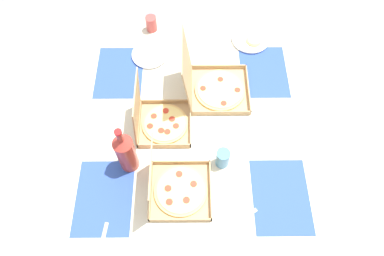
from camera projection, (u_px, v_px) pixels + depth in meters
The scene contains 16 objects.
ground_plane at pixel (192, 182), 2.42m from camera, with size 6.00×6.00×0.00m, color gray.
dining_table at pixel (192, 137), 1.83m from camera, with size 1.61×1.11×0.78m.
placemat_near_left at pixel (281, 196), 1.57m from camera, with size 0.36×0.26×0.00m, color #2D4C9E.
placemat_near_right at pixel (264, 71), 1.92m from camera, with size 0.36×0.26×0.00m, color #2D4C9E.
placemat_far_left at pixel (104, 197), 1.56m from camera, with size 0.36×0.26×0.00m, color #2D4C9E.
placemat_far_right at pixel (120, 72), 1.92m from camera, with size 0.36×0.26×0.00m, color #2D4C9E.
pizza_box_edge_far at pixel (174, 188), 1.53m from camera, with size 0.28×0.28×0.31m.
pizza_box_center at pixel (213, 86), 1.81m from camera, with size 0.31×0.35×0.34m.
pizza_box_corner_right at pixel (159, 120), 1.71m from camera, with size 0.27×0.27×0.30m.
plate_far_left at pixel (251, 40), 2.02m from camera, with size 0.22×0.22×0.03m.
plate_far_right at pixel (150, 55), 1.97m from camera, with size 0.21×0.21×0.02m.
soda_bottle at pixel (126, 152), 1.53m from camera, with size 0.09×0.09×0.32m.
cup_clear_left at pixel (151, 24), 2.04m from camera, with size 0.07×0.07×0.09m, color #BF4742.
cup_spare at pixel (223, 158), 1.60m from camera, with size 0.07×0.07×0.11m, color teal.
fork_by_far_right at pixel (102, 245), 1.46m from camera, with size 0.19×0.02×0.01m, color #B7B7BC.
fork_by_near_left at pixel (240, 221), 1.51m from camera, with size 0.19×0.02×0.01m, color #B7B7BC.
Camera 1 is at (-0.85, 0.01, 2.30)m, focal length 31.98 mm.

